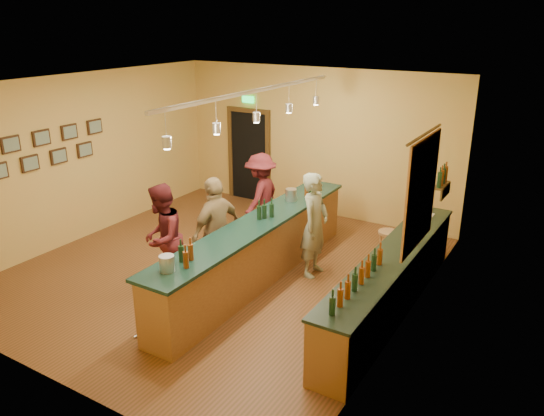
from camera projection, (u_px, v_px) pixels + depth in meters
The scene contains 18 objects.
floor at pixel (222, 269), 9.29m from camera, with size 7.00×7.00×0.00m, color #523617.
ceiling at pixel (215, 84), 8.21m from camera, with size 6.50×7.00×0.02m, color silver.
wall_back at pixel (315, 142), 11.57m from camera, with size 6.50×0.02×3.20m, color #DAA551.
wall_front at pixel (32, 261), 5.93m from camera, with size 6.50×0.02×3.20m, color #DAA551.
wall_left at pixel (85, 157), 10.33m from camera, with size 0.02×7.00×3.20m, color #DAA551.
wall_right at pixel (412, 219), 7.17m from camera, with size 0.02×7.00×3.20m, color #DAA551.
doorway at pixel (249, 154), 12.53m from camera, with size 1.15×0.09×2.48m.
tapestry at pixel (421, 193), 7.42m from camera, with size 0.03×1.40×1.60m, color #9F391F.
bottle_shelf at pixel (443, 179), 8.71m from camera, with size 0.17×0.55×0.54m.
picture_grid at pixel (51, 147), 9.59m from camera, with size 0.06×2.20×0.70m, color #382111, non-canonical shape.
back_counter at pixel (391, 282), 7.83m from camera, with size 0.60×4.55×1.27m.
tasting_bar at pixel (258, 247), 8.72m from camera, with size 0.73×5.10×1.38m.
pendant_track at pixel (256, 101), 7.92m from camera, with size 0.11×4.60×0.50m.
bartender at pixel (315, 225), 8.85m from camera, with size 0.66×0.43×1.80m, color gray.
customer_a at pixel (162, 238), 8.37m from camera, with size 0.86×0.67×1.76m, color #59191E.
customer_b at pixel (217, 231), 8.59m from camera, with size 1.06×0.44×1.81m, color #997A51.
customer_c at pixel (261, 196), 10.38m from camera, with size 1.11×0.64×1.72m, color #59191E.
bar_stool at pixel (388, 239), 9.13m from camera, with size 0.35×0.35×0.71m.
Camera 1 is at (5.08, -6.71, 4.17)m, focal length 35.00 mm.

